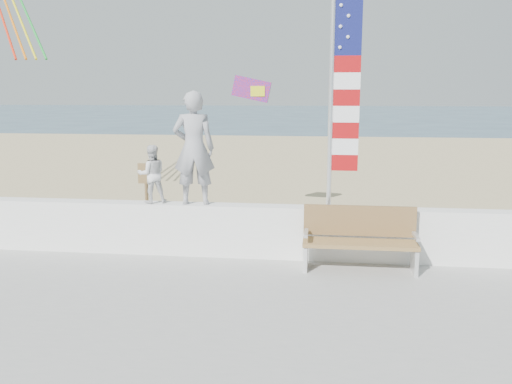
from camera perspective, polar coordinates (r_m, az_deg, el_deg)
ground at (r=7.69m, az=-3.21°, el=-12.39°), size 220.00×220.00×0.00m
sand at (r=16.29m, az=2.42°, el=0.08°), size 90.00×40.00×0.08m
seawall at (r=9.36m, az=-1.07°, el=-4.09°), size 30.00×0.35×0.90m
adult at (r=9.27m, az=-6.57°, el=4.60°), size 0.76×0.56×1.93m
child at (r=9.54m, az=-10.92°, el=1.86°), size 0.61×0.55×1.01m
bench at (r=8.84m, az=10.85°, el=-4.77°), size 1.80×0.57×1.00m
flag at (r=8.97m, az=8.75°, el=10.42°), size 0.50×0.08×3.50m
parafoil_kite at (r=12.23m, az=-0.35°, el=10.76°), size 0.90×0.27×0.61m
sign at (r=11.47m, az=-11.47°, el=0.03°), size 0.32×0.07×1.46m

